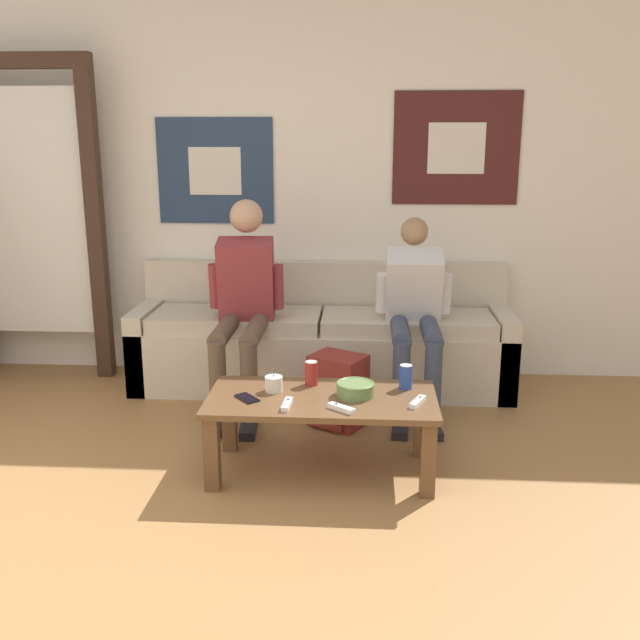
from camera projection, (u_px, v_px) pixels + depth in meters
ground_plane at (198, 628)px, 2.45m from camera, size 18.00×18.00×0.00m
wall_back at (285, 190)px, 4.85m from camera, size 10.00×0.07×2.55m
door_frame at (29, 203)px, 4.76m from camera, size 1.00×0.10×2.15m
couch at (322, 343)px, 4.76m from camera, size 2.47×0.65×0.80m
coffee_table at (322, 410)px, 3.51m from camera, size 1.12×0.55×0.40m
person_seated_adult at (243, 297)px, 4.33m from camera, size 0.47×0.88×1.26m
person_seated_teen at (415, 308)px, 4.31m from camera, size 0.47×0.90×1.14m
backpack at (337, 392)px, 4.11m from camera, size 0.37×0.34×0.42m
ceramic_bowl at (355, 388)px, 3.49m from camera, size 0.19×0.19×0.07m
pillar_candle at (274, 384)px, 3.55m from camera, size 0.09×0.09×0.09m
drink_can_blue at (406, 377)px, 3.58m from camera, size 0.07×0.07×0.12m
drink_can_red at (311, 373)px, 3.64m from camera, size 0.07×0.07×0.12m
game_controller_near_left at (418, 402)px, 3.39m from camera, size 0.09×0.15×0.03m
game_controller_near_right at (341, 408)px, 3.31m from camera, size 0.13×0.12×0.03m
game_controller_far_center at (287, 404)px, 3.35m from camera, size 0.04×0.15×0.03m
cell_phone at (247, 398)px, 3.45m from camera, size 0.14×0.15×0.01m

